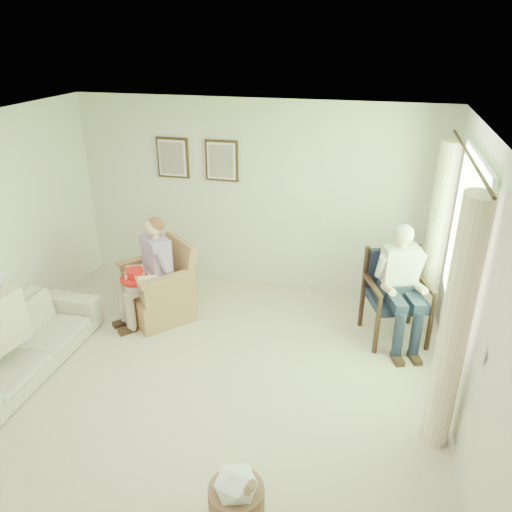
# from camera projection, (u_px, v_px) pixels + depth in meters

# --- Properties ---
(floor) EXTENTS (5.50, 5.50, 0.00)m
(floor) POSITION_uv_depth(u_px,v_px,m) (186.00, 408.00, 4.89)
(floor) COLOR beige
(floor) RESTS_ON ground
(back_wall) EXTENTS (5.00, 0.04, 2.60)m
(back_wall) POSITION_uv_depth(u_px,v_px,m) (255.00, 197.00, 6.77)
(back_wall) COLOR silver
(back_wall) RESTS_ON ground
(right_wall) EXTENTS (0.04, 5.50, 2.60)m
(right_wall) POSITION_uv_depth(u_px,v_px,m) (484.00, 330.00, 3.79)
(right_wall) COLOR silver
(right_wall) RESTS_ON ground
(ceiling) EXTENTS (5.00, 5.50, 0.02)m
(ceiling) POSITION_uv_depth(u_px,v_px,m) (167.00, 142.00, 3.81)
(ceiling) COLOR white
(ceiling) RESTS_ON back_wall
(window) EXTENTS (0.13, 2.50, 1.63)m
(window) POSITION_uv_depth(u_px,v_px,m) (466.00, 237.00, 4.74)
(window) COLOR #2D6B23
(window) RESTS_ON right_wall
(curtain_left) EXTENTS (0.34, 0.34, 2.30)m
(curtain_left) POSITION_uv_depth(u_px,v_px,m) (454.00, 328.00, 4.09)
(curtain_left) COLOR #FCE9C5
(curtain_left) RESTS_ON ground
(curtain_right) EXTENTS (0.34, 0.34, 2.30)m
(curtain_right) POSITION_uv_depth(u_px,v_px,m) (436.00, 239.00, 5.82)
(curtain_right) COLOR #FCE9C5
(curtain_right) RESTS_ON ground
(framed_print_left) EXTENTS (0.45, 0.05, 0.55)m
(framed_print_left) POSITION_uv_depth(u_px,v_px,m) (173.00, 158.00, 6.79)
(framed_print_left) COLOR #382114
(framed_print_left) RESTS_ON back_wall
(framed_print_right) EXTENTS (0.45, 0.05, 0.55)m
(framed_print_right) POSITION_uv_depth(u_px,v_px,m) (222.00, 161.00, 6.64)
(framed_print_right) COLOR #382114
(framed_print_right) RESTS_ON back_wall
(wicker_armchair) EXTENTS (0.78, 0.77, 0.99)m
(wicker_armchair) POSITION_uv_depth(u_px,v_px,m) (160.00, 293.00, 6.35)
(wicker_armchair) COLOR tan
(wicker_armchair) RESTS_ON ground
(wood_armchair) EXTENTS (0.68, 0.64, 1.04)m
(wood_armchair) POSITION_uv_depth(u_px,v_px,m) (397.00, 292.00, 5.86)
(wood_armchair) COLOR black
(wood_armchair) RESTS_ON ground
(sofa) EXTENTS (2.02, 0.79, 0.59)m
(sofa) POSITION_uv_depth(u_px,v_px,m) (21.00, 345.00, 5.35)
(sofa) COLOR beige
(sofa) RESTS_ON ground
(person_wicker) EXTENTS (0.40, 0.63, 1.33)m
(person_wicker) POSITION_uv_depth(u_px,v_px,m) (152.00, 265.00, 6.05)
(person_wicker) COLOR #C0AD9A
(person_wicker) RESTS_ON ground
(person_dark) EXTENTS (0.40, 0.62, 1.40)m
(person_dark) POSITION_uv_depth(u_px,v_px,m) (400.00, 278.00, 5.60)
(person_dark) COLOR #192038
(person_dark) RESTS_ON ground
(red_hat) EXTENTS (0.36, 0.36, 0.14)m
(red_hat) POSITION_uv_depth(u_px,v_px,m) (135.00, 276.00, 6.00)
(red_hat) COLOR red
(red_hat) RESTS_ON person_wicker
(hatbox) EXTENTS (0.50, 0.50, 0.62)m
(hatbox) POSITION_uv_depth(u_px,v_px,m) (237.00, 497.00, 3.68)
(hatbox) COLOR tan
(hatbox) RESTS_ON ground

